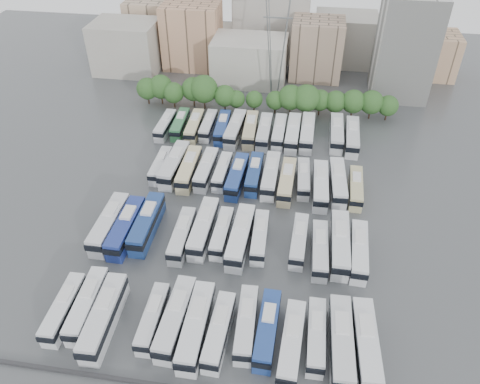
% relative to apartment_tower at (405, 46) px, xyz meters
% --- Properties ---
extents(ground, '(220.00, 220.00, 0.00)m').
position_rel_apartment_tower_xyz_m(ground, '(-34.00, -58.00, -13.00)').
color(ground, '#424447').
rests_on(ground, ground).
extents(tree_line, '(65.17, 7.97, 8.81)m').
position_rel_apartment_tower_xyz_m(tree_line, '(-35.05, -15.89, -8.53)').
color(tree_line, black).
rests_on(tree_line, ground).
extents(city_buildings, '(102.00, 35.00, 20.00)m').
position_rel_apartment_tower_xyz_m(city_buildings, '(-41.46, 13.86, -5.13)').
color(city_buildings, '#9E998E').
rests_on(city_buildings, ground).
extents(apartment_tower, '(14.00, 14.00, 26.00)m').
position_rel_apartment_tower_xyz_m(apartment_tower, '(0.00, 0.00, 0.00)').
color(apartment_tower, silver).
rests_on(apartment_tower, ground).
extents(electricity_pylon, '(9.00, 6.91, 33.83)m').
position_rel_apartment_tower_xyz_m(electricity_pylon, '(-32.00, -8.00, 5.66)').
color(electricity_pylon, slate).
rests_on(electricity_pylon, ground).
extents(bus_r0_s0, '(2.80, 11.55, 3.61)m').
position_rel_apartment_tower_xyz_m(bus_r0_s0, '(-55.35, -82.49, -11.23)').
color(bus_r0_s0, silver).
rests_on(bus_r0_s0, ground).
extents(bus_r0_s1, '(3.32, 12.51, 3.89)m').
position_rel_apartment_tower_xyz_m(bus_r0_s1, '(-52.20, -81.46, -11.09)').
color(bus_r0_s1, silver).
rests_on(bus_r0_s1, ground).
extents(bus_r0_s2, '(3.49, 13.79, 4.30)m').
position_rel_apartment_tower_xyz_m(bus_r0_s2, '(-48.92, -83.24, -10.89)').
color(bus_r0_s2, silver).
rests_on(bus_r0_s2, ground).
extents(bus_r0_s4, '(2.58, 11.02, 3.45)m').
position_rel_apartment_tower_xyz_m(bus_r0_s4, '(-42.13, -82.06, -11.31)').
color(bus_r0_s4, silver).
rests_on(bus_r0_s4, ground).
extents(bus_r0_s5, '(3.26, 13.27, 4.14)m').
position_rel_apartment_tower_xyz_m(bus_r0_s5, '(-38.85, -81.82, -10.97)').
color(bus_r0_s5, silver).
rests_on(bus_r0_s5, ground).
extents(bus_r0_s6, '(3.08, 13.65, 4.27)m').
position_rel_apartment_tower_xyz_m(bus_r0_s6, '(-35.66, -82.77, -10.90)').
color(bus_r0_s6, silver).
rests_on(bus_r0_s6, ground).
extents(bus_r0_s7, '(2.97, 11.94, 3.72)m').
position_rel_apartment_tower_xyz_m(bus_r0_s7, '(-32.41, -82.88, -11.17)').
color(bus_r0_s7, silver).
rests_on(bus_r0_s7, ground).
extents(bus_r0_s8, '(3.09, 11.85, 3.69)m').
position_rel_apartment_tower_xyz_m(bus_r0_s8, '(-28.89, -81.06, -11.19)').
color(bus_r0_s8, silver).
rests_on(bus_r0_s8, ground).
extents(bus_r0_s9, '(2.90, 12.10, 3.78)m').
position_rel_apartment_tower_xyz_m(bus_r0_s9, '(-25.85, -81.55, -11.14)').
color(bus_r0_s9, navy).
rests_on(bus_r0_s9, ground).
extents(bus_r0_s10, '(3.32, 12.53, 3.89)m').
position_rel_apartment_tower_xyz_m(bus_r0_s10, '(-22.38, -83.25, -11.09)').
color(bus_r0_s10, silver).
rests_on(bus_r0_s10, ground).
extents(bus_r0_s11, '(2.52, 11.28, 3.54)m').
position_rel_apartment_tower_xyz_m(bus_r0_s11, '(-19.14, -81.52, -11.26)').
color(bus_r0_s11, silver).
rests_on(bus_r0_s11, ground).
extents(bus_r0_s12, '(3.37, 13.68, 4.26)m').
position_rel_apartment_tower_xyz_m(bus_r0_s12, '(-15.80, -82.24, -10.91)').
color(bus_r0_s12, silver).
rests_on(bus_r0_s12, ground).
extents(bus_r0_s13, '(3.58, 13.46, 4.18)m').
position_rel_apartment_tower_xyz_m(bus_r0_s13, '(-12.52, -82.02, -10.95)').
color(bus_r0_s13, silver).
rests_on(bus_r0_s13, ground).
extents(bus_r1_s0, '(3.03, 13.70, 4.29)m').
position_rel_apartment_tower_xyz_m(bus_r1_s0, '(-55.50, -64.29, -10.89)').
color(bus_r1_s0, silver).
rests_on(bus_r1_s0, ground).
extents(bus_r1_s1, '(3.01, 13.58, 4.26)m').
position_rel_apartment_tower_xyz_m(bus_r1_s1, '(-52.29, -64.72, -10.91)').
color(bus_r1_s1, navy).
rests_on(bus_r1_s1, ground).
extents(bus_r1_s2, '(3.09, 13.66, 4.28)m').
position_rel_apartment_tower_xyz_m(bus_r1_s2, '(-49.06, -63.16, -10.90)').
color(bus_r1_s2, navy).
rests_on(bus_r1_s2, ground).
extents(bus_r1_s4, '(2.76, 11.89, 3.72)m').
position_rel_apartment_tower_xyz_m(bus_r1_s4, '(-42.27, -64.92, -11.17)').
color(bus_r1_s4, silver).
rests_on(bus_r1_s4, ground).
extents(bus_r1_s5, '(3.15, 13.39, 4.19)m').
position_rel_apartment_tower_xyz_m(bus_r1_s5, '(-39.01, -62.77, -10.95)').
color(bus_r1_s5, silver).
rests_on(bus_r1_s5, ground).
extents(bus_r1_s6, '(2.55, 11.06, 3.46)m').
position_rel_apartment_tower_xyz_m(bus_r1_s6, '(-35.72, -63.12, -11.30)').
color(bus_r1_s6, white).
rests_on(bus_r1_s6, ground).
extents(bus_r1_s7, '(3.39, 13.77, 4.29)m').
position_rel_apartment_tower_xyz_m(bus_r1_s7, '(-32.33, -64.02, -10.89)').
color(bus_r1_s7, silver).
rests_on(bus_r1_s7, ground).
extents(bus_r1_s8, '(2.85, 11.34, 3.53)m').
position_rel_apartment_tower_xyz_m(bus_r1_s8, '(-29.14, -63.14, -11.26)').
color(bus_r1_s8, silver).
rests_on(bus_r1_s8, ground).
extents(bus_r1_s10, '(2.86, 11.41, 3.56)m').
position_rel_apartment_tower_xyz_m(bus_r1_s10, '(-22.51, -63.09, -11.25)').
color(bus_r1_s10, silver).
rests_on(bus_r1_s10, ground).
extents(bus_r1_s11, '(2.86, 11.87, 3.71)m').
position_rel_apartment_tower_xyz_m(bus_r1_s11, '(-19.00, -64.83, -11.18)').
color(bus_r1_s11, silver).
rests_on(bus_r1_s11, ground).
extents(bus_r1_s12, '(3.02, 13.70, 4.30)m').
position_rel_apartment_tower_xyz_m(bus_r1_s12, '(-15.73, -63.18, -10.89)').
color(bus_r1_s12, silver).
rests_on(bus_r1_s12, ground).
extents(bus_r1_s13, '(3.18, 12.43, 3.87)m').
position_rel_apartment_tower_xyz_m(bus_r1_s13, '(-12.64, -64.20, -11.10)').
color(bus_r1_s13, silver).
rests_on(bus_r1_s13, ground).
extents(bus_r2_s1, '(2.46, 10.86, 3.40)m').
position_rel_apartment_tower_xyz_m(bus_r2_s1, '(-51.98, -44.99, -11.33)').
color(bus_r2_s1, silver).
rests_on(bus_r2_s1, ground).
extents(bus_r2_s2, '(3.56, 13.75, 4.28)m').
position_rel_apartment_tower_xyz_m(bus_r2_s2, '(-49.06, -44.84, -10.90)').
color(bus_r2_s2, silver).
rests_on(bus_r2_s2, ground).
extents(bus_r2_s3, '(2.94, 12.94, 4.05)m').
position_rel_apartment_tower_xyz_m(bus_r2_s3, '(-45.76, -45.77, -11.01)').
color(bus_r2_s3, beige).
rests_on(bus_r2_s3, ground).
extents(bus_r2_s4, '(2.97, 12.29, 3.84)m').
position_rel_apartment_tower_xyz_m(bus_r2_s4, '(-42.33, -45.18, -11.12)').
color(bus_r2_s4, silver).
rests_on(bus_r2_s4, ground).
extents(bus_r2_s5, '(2.58, 10.85, 3.39)m').
position_rel_apartment_tower_xyz_m(bus_r2_s5, '(-38.99, -45.15, -11.34)').
color(bus_r2_s5, silver).
rests_on(bus_r2_s5, ground).
extents(bus_r2_s6, '(3.25, 12.70, 3.95)m').
position_rel_apartment_tower_xyz_m(bus_r2_s6, '(-35.73, -46.66, -11.06)').
color(bus_r2_s6, navy).
rests_on(bus_r2_s6, ground).
extents(bus_r2_s7, '(2.66, 11.89, 3.72)m').
position_rel_apartment_tower_xyz_m(bus_r2_s7, '(-32.46, -45.18, -11.17)').
color(bus_r2_s7, navy).
rests_on(bus_r2_s7, ground).
extents(bus_r2_s8, '(2.87, 12.96, 4.06)m').
position_rel_apartment_tower_xyz_m(bus_r2_s8, '(-29.12, -45.43, -11.00)').
color(bus_r2_s8, silver).
rests_on(bus_r2_s8, ground).
extents(bus_r2_s9, '(3.02, 12.61, 3.94)m').
position_rel_apartment_tower_xyz_m(bus_r2_s9, '(-25.78, -46.84, -11.07)').
color(bus_r2_s9, '#CABA8B').
rests_on(bus_r2_s9, ground).
extents(bus_r2_s10, '(2.96, 11.19, 3.48)m').
position_rel_apartment_tower_xyz_m(bus_r2_s10, '(-22.63, -45.08, -11.29)').
color(bus_r2_s10, silver).
rests_on(bus_r2_s10, ground).
extents(bus_r2_s11, '(3.15, 13.14, 4.10)m').
position_rel_apartment_tower_xyz_m(bus_r2_s11, '(-19.25, -47.30, -10.99)').
color(bus_r2_s11, silver).
rests_on(bus_r2_s11, ground).
extents(bus_r2_s12, '(3.51, 13.17, 4.09)m').
position_rel_apartment_tower_xyz_m(bus_r2_s12, '(-15.89, -45.71, -10.99)').
color(bus_r2_s12, silver).
rests_on(bus_r2_s12, ground).
extents(bus_r2_s13, '(2.81, 11.44, 3.57)m').
position_rel_apartment_tower_xyz_m(bus_r2_s13, '(-12.45, -46.66, -11.25)').
color(bus_r2_s13, '#C0B684').
rests_on(bus_r2_s13, ground).
extents(bus_r3_s0, '(2.65, 11.18, 3.49)m').
position_rel_apartment_tower_xyz_m(bus_r3_s0, '(-55.61, -28.92, -11.28)').
color(bus_r3_s0, silver).
rests_on(bus_r3_s0, ground).
extents(bus_r3_s1, '(2.88, 11.44, 3.56)m').
position_rel_apartment_tower_xyz_m(bus_r3_s1, '(-52.29, -27.90, -11.25)').
color(bus_r3_s1, '#2F6F41').
rests_on(bus_r3_s1, ground).
extents(bus_r3_s2, '(2.93, 11.97, 3.73)m').
position_rel_apartment_tower_xyz_m(bus_r3_s2, '(-48.74, -28.46, -11.17)').
color(bus_r3_s2, beige).
rests_on(bus_r3_s2, ground).
extents(bus_r3_s3, '(2.44, 11.12, 3.49)m').
position_rel_apartment_tower_xyz_m(bus_r3_s3, '(-45.63, -27.46, -11.29)').
color(bus_r3_s3, silver).
rests_on(bus_r3_s3, ground).
extents(bus_r3_s4, '(3.12, 12.08, 3.76)m').
position_rel_apartment_tower_xyz_m(bus_r3_s4, '(-42.13, -28.13, -11.15)').
color(bus_r3_s4, navy).
rests_on(bus_r3_s4, ground).
extents(bus_r3_s5, '(3.54, 13.38, 4.16)m').
position_rel_apartment_tower_xyz_m(bus_r3_s5, '(-39.06, -28.56, -10.96)').
color(bus_r3_s5, silver).
rests_on(bus_r3_s5, ground).
extents(bus_r3_s6, '(3.33, 12.84, 3.99)m').
position_rel_apartment_tower_xyz_m(bus_r3_s6, '(-35.58, -28.21, -11.04)').
color(bus_r3_s6, tan).
rests_on(bus_r3_s6, ground).
extents(bus_r3_s7, '(2.85, 12.63, 3.96)m').
position_rel_apartment_tower_xyz_m(bus_r3_s7, '(-32.30, -28.64, -11.06)').
color(bus_r3_s7, silver).
rests_on(bus_r3_s7, ground).
extents(bus_r3_s8, '(2.67, 12.15, 3.81)m').
position_rel_apartment_tower_xyz_m(bus_r3_s8, '(-28.96, -28.08, -11.13)').
color(bus_r3_s8, silver).
rests_on(bus_r3_s8, ground).
extents(bus_r3_s9, '(3.06, 13.28, 4.15)m').
position_rel_apartment_tower_xyz_m(bus_r3_s9, '(-25.82, -28.35, -10.96)').
color(bus_r3_s9, silver).
rests_on(bus_r3_s9, ground).
extents(bus_r3_s10, '(3.12, 13.50, 4.22)m').
position_rel_apartment_tower_xyz_m(bus_r3_s10, '(-22.58, -27.71, -10.93)').
color(bus_r3_s10, silver).
rests_on(bus_r3_s10, ground).
extents(bus_r3_s12, '(2.90, 13.26, 4.16)m').
position_rel_apartment_tower_xyz_m(bus_r3_s12, '(-16.03, -26.85, -10.96)').
color(bus_r3_s12, silver).
rests_on(bus_r3_s12, ground).
extents(bus_r3_s13, '(3.26, 13.42, 4.19)m').
position_rel_apartment_tower_xyz_m(bus_r3_s13, '(-12.58, -27.94, -10.94)').
color(bus_r3_s13, silver).
rests_on(bus_r3_s13, ground).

